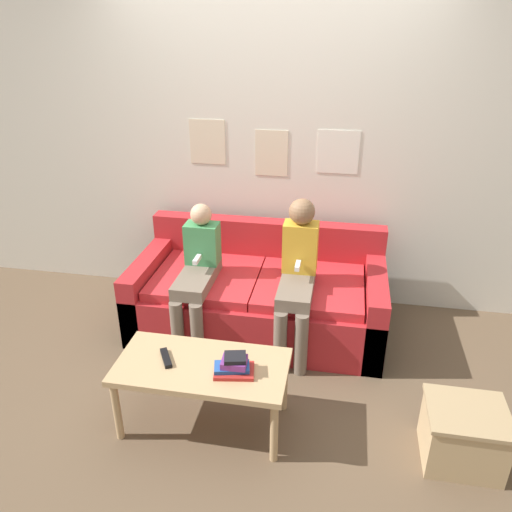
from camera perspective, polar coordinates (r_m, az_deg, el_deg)
ground_plane at (r=3.50m, az=-1.33°, el=-12.93°), size 10.00×10.00×0.00m
wall_back at (r=3.94m, az=1.86°, el=12.75°), size 8.00×0.06×2.60m
couch at (r=3.82m, az=0.36°, el=-4.59°), size 1.85×0.92×0.74m
coffee_table at (r=2.91m, az=-6.18°, el=-12.98°), size 0.97×0.48×0.43m
person_left at (r=3.57m, az=-6.72°, el=-1.65°), size 0.24×0.61×1.00m
person_right at (r=3.44m, az=4.78°, el=-1.77°), size 0.24×0.61×1.08m
tv_remote at (r=2.93m, az=-10.25°, el=-11.38°), size 0.12×0.17×0.02m
book_stack at (r=2.78m, az=-2.55°, el=-12.40°), size 0.24×0.19×0.11m
storage_box at (r=3.04m, az=22.58°, el=-18.35°), size 0.42×0.37×0.34m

